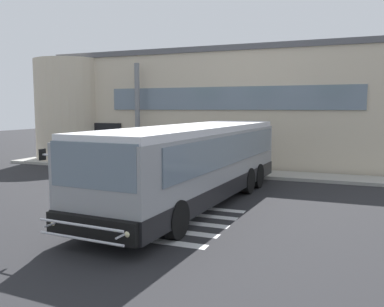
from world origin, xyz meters
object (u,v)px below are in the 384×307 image
at_px(passenger_near_column, 146,149).
at_px(bus_main_foreground, 195,165).
at_px(entry_support_column, 137,114).
at_px(passenger_by_doorway, 169,149).
at_px(safety_bollard_yellow, 164,165).

bearing_deg(passenger_near_column, bus_main_foreground, -50.62).
height_order(bus_main_foreground, passenger_near_column, bus_main_foreground).
relative_size(bus_main_foreground, passenger_near_column, 6.99).
bearing_deg(entry_support_column, bus_main_foreground, -49.15).
relative_size(bus_main_foreground, passenger_by_doorway, 6.99).
distance_m(entry_support_column, passenger_by_doorway, 2.80).
xyz_separation_m(bus_main_foreground, passenger_by_doorway, (-4.21, 6.89, -0.22)).
bearing_deg(passenger_near_column, passenger_by_doorway, 9.81).
height_order(passenger_near_column, safety_bollard_yellow, passenger_near_column).
relative_size(entry_support_column, passenger_near_column, 3.35).
xyz_separation_m(entry_support_column, safety_bollard_yellow, (2.47, -1.80, -2.51)).
bearing_deg(entry_support_column, passenger_by_doorway, -10.04).
distance_m(entry_support_column, passenger_near_column, 2.12).
height_order(entry_support_column, safety_bollard_yellow, entry_support_column).
bearing_deg(bus_main_foreground, passenger_near_column, 129.38).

